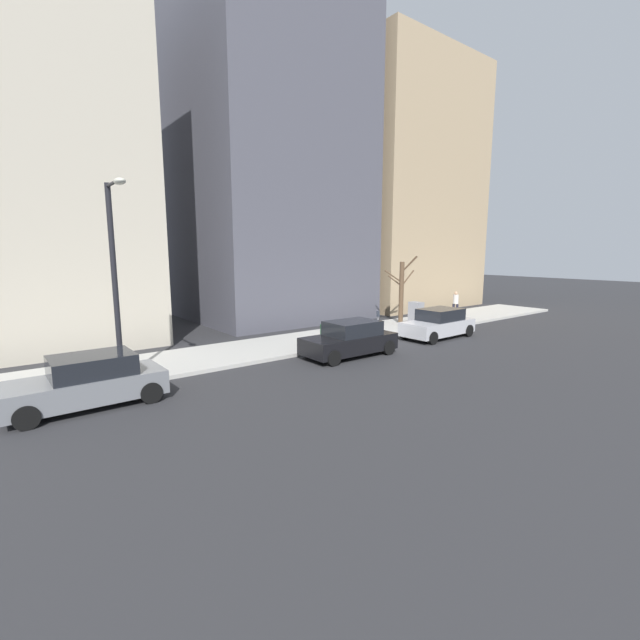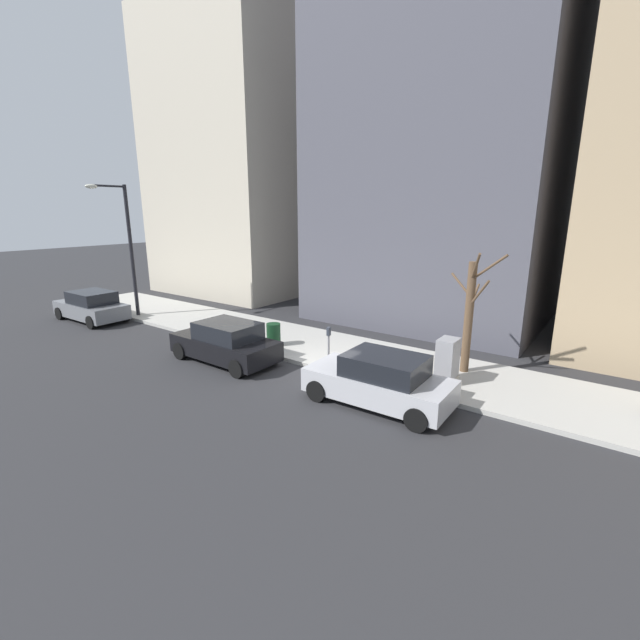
{
  "view_description": "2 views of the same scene",
  "coord_description": "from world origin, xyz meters",
  "px_view_note": "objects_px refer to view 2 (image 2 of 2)",
  "views": [
    {
      "loc": [
        -14.78,
        15.12,
        4.51
      ],
      "look_at": [
        1.67,
        2.45,
        1.14
      ],
      "focal_mm": 24.0,
      "sensor_mm": 36.0,
      "label": 1
    },
    {
      "loc": [
        -11.3,
        -8.58,
        5.47
      ],
      "look_at": [
        1.61,
        0.88,
        1.33
      ],
      "focal_mm": 24.0,
      "sensor_mm": 36.0,
      "label": 2
    }
  ],
  "objects_px": {
    "parked_car_black": "(226,343)",
    "parked_car_silver": "(380,380)",
    "office_block_center": "(457,10)",
    "streetlamp": "(125,240)",
    "bare_tree": "(469,314)",
    "utility_box": "(447,361)",
    "office_tower_right": "(248,159)",
    "parked_car_grey": "(92,306)",
    "trash_bin": "(274,334)",
    "parking_meter": "(329,341)"
  },
  "relations": [
    {
      "from": "parked_car_black",
      "to": "parked_car_grey",
      "type": "distance_m",
      "value": 10.08
    },
    {
      "from": "utility_box",
      "to": "streetlamp",
      "type": "height_order",
      "value": "streetlamp"
    },
    {
      "from": "parked_car_black",
      "to": "utility_box",
      "type": "bearing_deg",
      "value": -70.48
    },
    {
      "from": "office_block_center",
      "to": "trash_bin",
      "type": "bearing_deg",
      "value": 163.58
    },
    {
      "from": "parked_car_silver",
      "to": "parked_car_grey",
      "type": "distance_m",
      "value": 16.39
    },
    {
      "from": "parked_car_silver",
      "to": "utility_box",
      "type": "relative_size",
      "value": 2.96
    },
    {
      "from": "streetlamp",
      "to": "office_tower_right",
      "type": "bearing_deg",
      "value": 8.86
    },
    {
      "from": "parked_car_silver",
      "to": "utility_box",
      "type": "distance_m",
      "value": 2.64
    },
    {
      "from": "parked_car_black",
      "to": "bare_tree",
      "type": "height_order",
      "value": "bare_tree"
    },
    {
      "from": "office_block_center",
      "to": "bare_tree",
      "type": "bearing_deg",
      "value": -152.82
    },
    {
      "from": "streetlamp",
      "to": "office_tower_right",
      "type": "distance_m",
      "value": 11.43
    },
    {
      "from": "streetlamp",
      "to": "bare_tree",
      "type": "xyz_separation_m",
      "value": [
        2.32,
        -16.36,
        -1.86
      ]
    },
    {
      "from": "utility_box",
      "to": "trash_bin",
      "type": "relative_size",
      "value": 1.59
    },
    {
      "from": "parked_car_silver",
      "to": "utility_box",
      "type": "height_order",
      "value": "utility_box"
    },
    {
      "from": "streetlamp",
      "to": "office_block_center",
      "type": "distance_m",
      "value": 19.16
    },
    {
      "from": "parking_meter",
      "to": "streetlamp",
      "type": "xyz_separation_m",
      "value": [
        -0.17,
        12.22,
        3.04
      ]
    },
    {
      "from": "parked_car_grey",
      "to": "utility_box",
      "type": "distance_m",
      "value": 17.65
    },
    {
      "from": "bare_tree",
      "to": "parked_car_black",
      "type": "bearing_deg",
      "value": 117.08
    },
    {
      "from": "parked_car_black",
      "to": "utility_box",
      "type": "distance_m",
      "value": 7.82
    },
    {
      "from": "parked_car_black",
      "to": "parked_car_silver",
      "type": "bearing_deg",
      "value": -88.16
    },
    {
      "from": "parking_meter",
      "to": "utility_box",
      "type": "bearing_deg",
      "value": -77.91
    },
    {
      "from": "parking_meter",
      "to": "utility_box",
      "type": "height_order",
      "value": "utility_box"
    },
    {
      "from": "bare_tree",
      "to": "office_block_center",
      "type": "relative_size",
      "value": 0.14
    },
    {
      "from": "streetlamp",
      "to": "bare_tree",
      "type": "height_order",
      "value": "streetlamp"
    },
    {
      "from": "utility_box",
      "to": "trash_bin",
      "type": "xyz_separation_m",
      "value": [
        -0.4,
        7.0,
        -0.25
      ]
    },
    {
      "from": "parking_meter",
      "to": "parked_car_black",
      "type": "bearing_deg",
      "value": 116.6
    },
    {
      "from": "parked_car_grey",
      "to": "parking_meter",
      "type": "height_order",
      "value": "parked_car_grey"
    },
    {
      "from": "parked_car_grey",
      "to": "bare_tree",
      "type": "xyz_separation_m",
      "value": [
        3.77,
        -17.64,
        1.42
      ]
    },
    {
      "from": "bare_tree",
      "to": "office_tower_right",
      "type": "xyz_separation_m",
      "value": [
        7.94,
        17.96,
        6.64
      ]
    },
    {
      "from": "parked_car_silver",
      "to": "utility_box",
      "type": "bearing_deg",
      "value": -25.48
    },
    {
      "from": "parked_car_grey",
      "to": "bare_tree",
      "type": "relative_size",
      "value": 1.04
    },
    {
      "from": "utility_box",
      "to": "streetlamp",
      "type": "distance_m",
      "value": 16.53
    },
    {
      "from": "parked_car_black",
      "to": "utility_box",
      "type": "relative_size",
      "value": 2.95
    },
    {
      "from": "streetlamp",
      "to": "bare_tree",
      "type": "bearing_deg",
      "value": -81.93
    },
    {
      "from": "utility_box",
      "to": "office_block_center",
      "type": "bearing_deg",
      "value": 23.06
    },
    {
      "from": "bare_tree",
      "to": "office_tower_right",
      "type": "distance_m",
      "value": 20.73
    },
    {
      "from": "office_tower_right",
      "to": "streetlamp",
      "type": "bearing_deg",
      "value": -171.14
    },
    {
      "from": "utility_box",
      "to": "parking_meter",
      "type": "bearing_deg",
      "value": 102.09
    },
    {
      "from": "parked_car_black",
      "to": "trash_bin",
      "type": "height_order",
      "value": "parked_car_black"
    },
    {
      "from": "utility_box",
      "to": "bare_tree",
      "type": "xyz_separation_m",
      "value": [
        1.3,
        -0.17,
        1.3
      ]
    },
    {
      "from": "trash_bin",
      "to": "office_block_center",
      "type": "height_order",
      "value": "office_block_center"
    },
    {
      "from": "office_tower_right",
      "to": "parked_car_silver",
      "type": "bearing_deg",
      "value": -124.88
    },
    {
      "from": "parked_car_silver",
      "to": "office_block_center",
      "type": "bearing_deg",
      "value": 12.79
    },
    {
      "from": "utility_box",
      "to": "streetlamp",
      "type": "xyz_separation_m",
      "value": [
        -1.02,
        16.19,
        3.17
      ]
    },
    {
      "from": "office_tower_right",
      "to": "parked_car_grey",
      "type": "bearing_deg",
      "value": -178.44
    },
    {
      "from": "parked_car_grey",
      "to": "utility_box",
      "type": "height_order",
      "value": "utility_box"
    },
    {
      "from": "parked_car_grey",
      "to": "utility_box",
      "type": "relative_size",
      "value": 2.96
    },
    {
      "from": "parked_car_silver",
      "to": "trash_bin",
      "type": "relative_size",
      "value": 4.71
    },
    {
      "from": "office_tower_right",
      "to": "utility_box",
      "type": "bearing_deg",
      "value": -117.45
    },
    {
      "from": "parked_car_silver",
      "to": "office_tower_right",
      "type": "distance_m",
      "value": 21.9
    }
  ]
}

